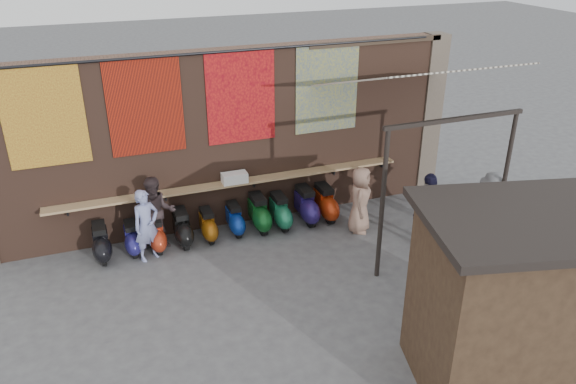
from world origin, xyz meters
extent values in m
plane|color=#474749|center=(0.00, 0.00, 0.00)|extent=(70.00, 70.00, 0.00)
cube|color=brown|center=(0.00, 2.70, 2.00)|extent=(10.00, 0.40, 4.00)
cube|color=#4C4238|center=(5.20, 2.70, 2.00)|extent=(0.50, 0.50, 4.00)
cube|color=#9E7A51|center=(0.00, 2.33, 1.10)|extent=(8.00, 0.32, 0.05)
cube|color=white|center=(0.03, 2.30, 1.24)|extent=(0.56, 0.28, 0.23)
cube|color=maroon|center=(-3.60, 2.48, 3.00)|extent=(1.50, 0.02, 2.00)
cube|color=red|center=(-1.70, 2.48, 3.00)|extent=(1.50, 0.02, 2.00)
cube|color=red|center=(0.30, 2.48, 3.00)|extent=(1.50, 0.02, 2.00)
cube|color=navy|center=(2.30, 2.48, 3.00)|extent=(1.50, 0.02, 2.00)
cylinder|color=black|center=(0.00, 2.47, 3.98)|extent=(9.50, 0.06, 0.06)
imported|color=#8088BA|center=(-2.03, 1.63, 0.78)|extent=(0.67, 0.57, 1.56)
imported|color=#332729|center=(-1.76, 2.00, 0.82)|extent=(0.84, 0.68, 1.64)
imported|color=black|center=(3.68, 0.14, 0.83)|extent=(1.06, 0.73, 1.67)
imported|color=slate|center=(4.90, -0.35, 0.85)|extent=(1.25, 0.99, 1.69)
imported|color=#936F5D|center=(2.59, 1.17, 0.77)|extent=(0.83, 0.90, 1.54)
cube|color=black|center=(2.47, -3.75, 1.36)|extent=(2.89, 2.43, 2.72)
cube|color=black|center=(2.47, -3.75, 2.78)|extent=(3.25, 2.77, 0.12)
cube|color=gold|center=(2.70, -2.81, 1.97)|extent=(1.18, 0.32, 0.50)
cube|color=#473321|center=(2.70, -2.81, 0.99)|extent=(2.05, 0.59, 0.06)
cube|color=beige|center=(3.50, 0.90, 3.55)|extent=(3.20, 3.28, 0.97)
cube|color=#33261C|center=(3.50, 2.49, 3.95)|extent=(3.30, 0.08, 0.12)
cube|color=black|center=(3.50, -0.60, 3.08)|extent=(3.00, 0.08, 0.08)
cylinder|color=black|center=(2.10, -0.60, 1.55)|extent=(0.09, 0.09, 3.10)
cylinder|color=black|center=(4.90, -0.60, 1.55)|extent=(0.09, 0.09, 3.10)
camera|label=1|loc=(-2.84, -8.75, 6.30)|focal=35.00mm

